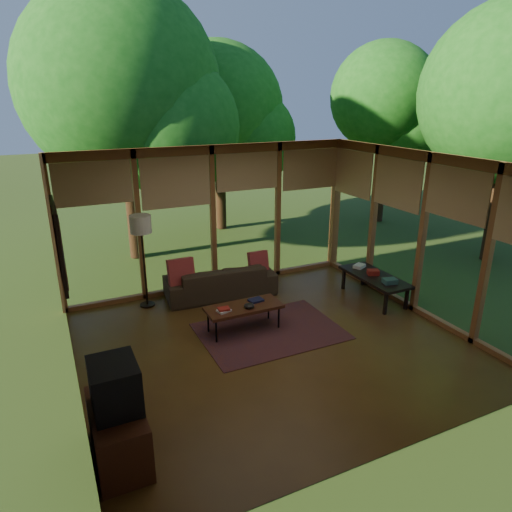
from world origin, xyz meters
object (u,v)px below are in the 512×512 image
television (115,386)px  floor_lamp (141,229)px  media_cabinet (118,433)px  side_console (374,278)px  coffee_table (244,308)px  sofa (220,281)px

television → floor_lamp: bearing=73.4°
media_cabinet → side_console: media_cabinet is taller
coffee_table → media_cabinet: bearing=-139.4°
sofa → coffee_table: 1.43m
sofa → side_console: size_ratio=1.43×
sofa → media_cabinet: 4.11m
television → coffee_table: television is taller
media_cabinet → coffee_table: media_cabinet is taller
media_cabinet → floor_lamp: (1.06, 3.48, 1.11)m
sofa → side_console: bearing=156.6°
television → media_cabinet: bearing=180.0°
coffee_table → side_console: (2.63, 0.08, 0.02)m
media_cabinet → side_console: bearing=22.4°
sofa → coffee_table: sofa is taller
floor_lamp → coffee_table: 2.21m
sofa → coffee_table: size_ratio=1.67×
sofa → media_cabinet: media_cabinet is taller
television → side_console: television is taller
coffee_table → television: bearing=-139.1°
sofa → media_cabinet: bearing=59.4°
media_cabinet → floor_lamp: floor_lamp is taller
sofa → coffee_table: bearing=88.7°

